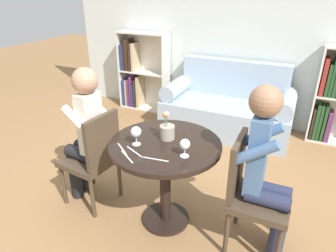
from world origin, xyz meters
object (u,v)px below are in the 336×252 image
at_px(couch, 227,109).
at_px(person_right, 267,170).
at_px(chair_right, 251,190).
at_px(flower_vase, 167,131).
at_px(bookshelf_left, 139,74).
at_px(person_left, 85,134).
at_px(wine_glass_right, 185,145).
at_px(wine_glass_left, 136,132).
at_px(chair_left, 95,156).

relative_size(couch, person_right, 1.30).
xyz_separation_m(chair_right, flower_vase, (-0.68, 0.03, 0.33)).
bearing_deg(couch, bookshelf_left, 170.08).
bearing_deg(chair_right, bookshelf_left, 44.63).
height_order(couch, flower_vase, flower_vase).
xyz_separation_m(bookshelf_left, flower_vase, (1.50, -2.15, 0.27)).
height_order(bookshelf_left, person_right, person_right).
bearing_deg(person_left, wine_glass_right, 90.75).
height_order(couch, chair_right, couch).
height_order(wine_glass_right, flower_vase, flower_vase).
distance_m(chair_right, flower_vase, 0.76).
bearing_deg(wine_glass_left, person_right, 9.63).
bearing_deg(chair_left, bookshelf_left, -152.99).
height_order(bookshelf_left, person_left, person_left).
distance_m(bookshelf_left, wine_glass_left, 2.71).
bearing_deg(bookshelf_left, wine_glass_left, -60.22).
bearing_deg(person_right, couch, 20.93).
bearing_deg(wine_glass_right, couch, 95.68).
distance_m(person_left, flower_vase, 0.75).
bearing_deg(chair_left, flower_vase, 106.19).
bearing_deg(wine_glass_right, chair_right, 19.52).
relative_size(chair_right, wine_glass_right, 6.76).
xyz_separation_m(chair_left, chair_right, (1.33, 0.09, 0.00)).
height_order(chair_left, flower_vase, flower_vase).
bearing_deg(chair_left, couch, 167.88).
height_order(person_right, wine_glass_left, person_right).
distance_m(chair_left, wine_glass_right, 0.94).
xyz_separation_m(couch, person_right, (0.75, -1.91, 0.39)).
relative_size(chair_left, chair_right, 1.00).
bearing_deg(wine_glass_left, bookshelf_left, 119.78).
relative_size(couch, chair_left, 1.87).
relative_size(person_right, flower_vase, 5.73).
bearing_deg(chair_left, chair_right, 99.96).
distance_m(chair_right, wine_glass_left, 0.94).
xyz_separation_m(person_right, flower_vase, (-0.77, 0.03, 0.13)).
bearing_deg(wine_glass_right, flower_vase, 139.79).
distance_m(chair_right, person_left, 1.43).
relative_size(couch, person_left, 1.32).
bearing_deg(chair_left, person_right, 99.78).
distance_m(couch, chair_left, 2.11).
height_order(bookshelf_left, flower_vase, bookshelf_left).
bearing_deg(person_right, bookshelf_left, 45.74).
height_order(couch, person_right, person_right).
height_order(chair_left, person_left, person_left).
bearing_deg(wine_glass_right, wine_glass_left, 179.29).
bearing_deg(wine_glass_right, chair_left, 174.99).
bearing_deg(chair_right, flower_vase, 87.24).
height_order(person_left, wine_glass_left, person_left).
xyz_separation_m(chair_left, person_left, (-0.09, 0.02, 0.19)).
height_order(chair_left, chair_right, same).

